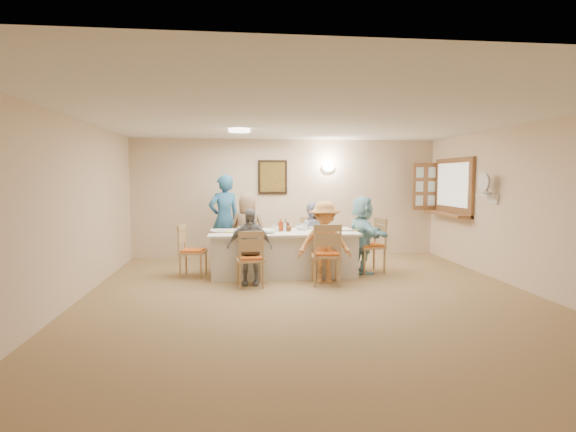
{
  "coord_description": "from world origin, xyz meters",
  "views": [
    {
      "loc": [
        -1.03,
        -6.06,
        1.71
      ],
      "look_at": [
        -0.2,
        1.4,
        1.05
      ],
      "focal_mm": 28.0,
      "sensor_mm": 36.0,
      "label": 1
    }
  ],
  "objects": [
    {
      "name": "chair_right_end",
      "position": [
        1.29,
        1.65,
        0.49
      ],
      "size": [
        0.55,
        0.55,
        0.98
      ],
      "primitive_type": null,
      "rotation": [
        0.0,
        0.0,
        -1.38
      ],
      "color": "tan",
      "rests_on": "ground"
    },
    {
      "name": "wall_sconce",
      "position": [
        0.9,
        3.44,
        1.9
      ],
      "size": [
        0.26,
        0.09,
        0.18
      ],
      "primitive_type": "ellipsoid",
      "color": "white",
      "rests_on": "room_walls"
    },
    {
      "name": "placemat_fr",
      "position": [
        0.34,
        1.23,
        0.76
      ],
      "size": [
        0.33,
        0.24,
        0.01
      ],
      "primitive_type": "cube",
      "color": "#472B19",
      "rests_on": "dining_table"
    },
    {
      "name": "shutter_door",
      "position": [
        2.95,
        3.16,
        1.5
      ],
      "size": [
        0.55,
        0.04,
        1.0
      ],
      "primitive_type": "cube",
      "color": "brown",
      "rests_on": "room_walls"
    },
    {
      "name": "placemat_br",
      "position": [
        0.34,
        2.07,
        0.76
      ],
      "size": [
        0.37,
        0.27,
        0.01
      ],
      "primitive_type": "cube",
      "color": "#472B19",
      "rests_on": "dining_table"
    },
    {
      "name": "plate_re",
      "position": [
        0.86,
        1.65,
        0.77
      ],
      "size": [
        0.24,
        0.24,
        0.02
      ],
      "primitive_type": "cylinder",
      "color": "white",
      "rests_on": "dining_table"
    },
    {
      "name": "chair_left_end",
      "position": [
        -1.81,
        1.65,
        0.45
      ],
      "size": [
        0.5,
        0.5,
        0.9
      ],
      "primitive_type": null,
      "rotation": [
        0.0,
        0.0,
        1.4
      ],
      "color": "tan",
      "rests_on": "ground"
    },
    {
      "name": "teacup_b",
      "position": [
        0.15,
        2.17,
        0.8
      ],
      "size": [
        0.13,
        0.13,
        0.07
      ],
      "primitive_type": "imported",
      "rotation": [
        0.0,
        0.0,
        -0.34
      ],
      "color": "white",
      "rests_on": "dining_table"
    },
    {
      "name": "chair_back_right",
      "position": [
        0.34,
        2.45,
        0.46
      ],
      "size": [
        0.52,
        0.52,
        0.93
      ],
      "primitive_type": null,
      "rotation": [
        0.0,
        0.0,
        -0.18
      ],
      "color": "tan",
      "rests_on": "ground"
    },
    {
      "name": "napkin_re",
      "position": [
        1.04,
        1.6,
        0.77
      ],
      "size": [
        0.13,
        0.13,
        0.01
      ],
      "primitive_type": "cube",
      "color": "yellow",
      "rests_on": "dining_table"
    },
    {
      "name": "plate_br",
      "position": [
        0.34,
        2.07,
        0.77
      ],
      "size": [
        0.25,
        0.25,
        0.02
      ],
      "primitive_type": "cylinder",
      "color": "white",
      "rests_on": "dining_table"
    },
    {
      "name": "drinking_glass",
      "position": [
        -0.41,
        1.7,
        0.82
      ],
      "size": [
        0.06,
        0.06,
        0.1
      ],
      "primitive_type": "cylinder",
      "color": "silver",
      "rests_on": "dining_table"
    },
    {
      "name": "dining_table",
      "position": [
        -0.26,
        1.65,
        0.38
      ],
      "size": [
        2.55,
        1.08,
        0.76
      ],
      "primitive_type": "cube",
      "color": "silver",
      "rests_on": "ground"
    },
    {
      "name": "wall_picture",
      "position": [
        -0.3,
        3.46,
        1.7
      ],
      "size": [
        0.62,
        0.05,
        0.72
      ],
      "color": "black",
      "rests_on": "room_walls"
    },
    {
      "name": "napkin_bl",
      "position": [
        -0.68,
        2.02,
        0.77
      ],
      "size": [
        0.15,
        0.15,
        0.01
      ],
      "primitive_type": "cube",
      "color": "yellow",
      "rests_on": "dining_table"
    },
    {
      "name": "chair_back_left",
      "position": [
        -0.86,
        2.45,
        0.5
      ],
      "size": [
        0.54,
        0.54,
        1.0
      ],
      "primitive_type": null,
      "rotation": [
        0.0,
        0.0,
        0.12
      ],
      "color": "tan",
      "rests_on": "ground"
    },
    {
      "name": "placemat_le",
      "position": [
        -1.36,
        1.65,
        0.76
      ],
      "size": [
        0.36,
        0.27,
        0.01
      ],
      "primitive_type": "cube",
      "color": "#472B19",
      "rests_on": "dining_table"
    },
    {
      "name": "serving_hatch",
      "position": [
        3.21,
        2.4,
        1.5
      ],
      "size": [
        0.06,
        1.5,
        1.15
      ],
      "primitive_type": "cube",
      "color": "brown",
      "rests_on": "room_walls"
    },
    {
      "name": "caregiver",
      "position": [
        -1.31,
        2.8,
        0.87
      ],
      "size": [
        0.95,
        0.89,
        1.75
      ],
      "primitive_type": "imported",
      "rotation": [
        0.0,
        0.0,
        3.56
      ],
      "color": "#2A628E",
      "rests_on": "ground"
    },
    {
      "name": "diner_back_left",
      "position": [
        -0.86,
        2.33,
        0.7
      ],
      "size": [
        0.85,
        0.7,
        1.41
      ],
      "primitive_type": "imported",
      "rotation": [
        0.0,
        0.0,
        2.95
      ],
      "color": "brown",
      "rests_on": "ground"
    },
    {
      "name": "plate_le",
      "position": [
        -1.36,
        1.65,
        0.77
      ],
      "size": [
        0.26,
        0.26,
        0.02
      ],
      "primitive_type": "cylinder",
      "color": "white",
      "rests_on": "dining_table"
    },
    {
      "name": "desk_fan",
      "position": [
        3.1,
        1.05,
        1.55
      ],
      "size": [
        0.3,
        0.3,
        0.28
      ],
      "primitive_type": null,
      "color": "#A5A5A8",
      "rests_on": "fan_shelf"
    },
    {
      "name": "napkin_fr",
      "position": [
        0.52,
        1.18,
        0.77
      ],
      "size": [
        0.14,
        0.14,
        0.01
      ],
      "primitive_type": "cube",
      "color": "yellow",
      "rests_on": "dining_table"
    },
    {
      "name": "condiment_brown",
      "position": [
        -0.2,
        1.73,
        0.87
      ],
      "size": [
        0.12,
        0.12,
        0.21
      ],
      "primitive_type": "imported",
      "rotation": [
        0.0,
        0.0,
        0.14
      ],
      "color": "#5A2E18",
      "rests_on": "dining_table"
    },
    {
      "name": "diner_right_end",
      "position": [
        1.16,
        1.65,
        0.69
      ],
      "size": [
        1.38,
        0.76,
        1.37
      ],
      "primitive_type": "imported",
      "rotation": [
        0.0,
        0.0,
        1.71
      ],
      "color": "#9AD9E8",
      "rests_on": "ground"
    },
    {
      "name": "ground",
      "position": [
        0.0,
        0.0,
        0.0
      ],
      "size": [
        7.0,
        7.0,
        0.0
      ],
      "primitive_type": "plane",
      "color": "#997B4D"
    },
    {
      "name": "teacup_a",
      "position": [
        -1.05,
        1.36,
        0.81
      ],
      "size": [
        0.15,
        0.15,
        0.09
      ],
      "primitive_type": "imported",
      "rotation": [
        0.0,
        0.0,
        0.15
      ],
      "color": "white",
      "rests_on": "dining_table"
    },
    {
      "name": "condiment_ketchup",
      "position": [
        -0.3,
        1.67,
        0.87
      ],
      "size": [
        0.1,
        0.1,
        0.22
      ],
      "primitive_type": "imported",
      "rotation": [
        0.0,
        0.0,
        -0.08
      ],
      "color": "#AE340E",
      "rests_on": "dining_table"
    },
    {
      "name": "condiment_malt",
      "position": [
        -0.16,
        1.65,
        0.83
      ],
      "size": [
        0.16,
        0.16,
        0.15
      ],
      "primitive_type": "imported",
      "rotation": [
        0.0,
        0.0,
        0.22
      ],
      "color": "#5A2E18",
      "rests_on": "dining_table"
    },
    {
      "name": "diner_front_left",
      "position": [
        -0.86,
        0.97,
        0.61
      ],
      "size": [
        0.75,
        0.38,
        1.21
      ],
      "primitive_type": "imported",
      "rotation": [
        0.0,
        0.0,
        -0.06
      ],
      "color": "gray",
      "rests_on": "ground"
    },
    {
      "name": "bowl_a",
      "position": [
        -0.52,
        1.4,
        0.79
      ],
      "size": [
        0.4,
        0.4,
        0.06
      ],
      "primitive_type": "imported",
      "rotation": [
        0.0,
        0.0,
        -0.43
      ],
      "color": "white",
      "rests_on": "dining_table"
    },
    {
      "name": "plate_bl",
      "position": [
        -0.86,
        2.07,
        0.77
      ],
      "size": [
        0.23,
        0.23,
        0.01
      ],
      "primitive_type": "cylinder",
      "color": "white",
      "rests_on": "dining_table"
    },
    {
      "name": "chair_front_right",
      "position": [
        0.34,
        0.85,
        0.49
      ],
      "size": [
        0.51,
        0.51,
        0.99
      ],
      "primitive_type": null,
      "rotation": [
        0.0,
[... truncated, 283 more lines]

